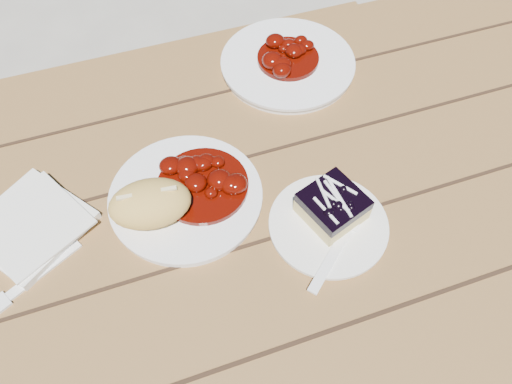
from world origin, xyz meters
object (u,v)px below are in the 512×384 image
object	(u,v)px
main_plate	(186,198)
bread_roll	(150,204)
blueberry_cake	(333,206)
second_plate	(288,64)
picnic_table	(93,294)
dessert_plate	(328,225)

from	to	relation	value
main_plate	bread_roll	size ratio (longest dim) A/B	1.92
blueberry_cake	second_plate	xyz separation A→B (m)	(0.06, 0.34, -0.03)
bread_roll	blueberry_cake	distance (m)	0.27
picnic_table	bread_roll	xyz separation A→B (m)	(0.14, 0.01, 0.21)
bread_roll	second_plate	xyz separation A→B (m)	(0.32, 0.26, -0.04)
bread_roll	dessert_plate	world-z (taller)	bread_roll
bread_roll	dessert_plate	distance (m)	0.27
main_plate	dessert_plate	size ratio (longest dim) A/B	1.34
blueberry_cake	dessert_plate	bearing A→B (deg)	-142.33
bread_roll	blueberry_cake	size ratio (longest dim) A/B	1.16
picnic_table	bread_roll	bearing A→B (deg)	3.44
dessert_plate	second_plate	world-z (taller)	second_plate
picnic_table	blueberry_cake	xyz separation A→B (m)	(0.40, -0.07, 0.19)
main_plate	dessert_plate	xyz separation A→B (m)	(0.19, -0.12, -0.00)
main_plate	dessert_plate	distance (m)	0.23
dessert_plate	blueberry_cake	bearing A→B (deg)	56.31
main_plate	second_plate	xyz separation A→B (m)	(0.26, 0.24, 0.00)
picnic_table	main_plate	distance (m)	0.26
picnic_table	second_plate	world-z (taller)	second_plate
picnic_table	second_plate	size ratio (longest dim) A/B	7.94
blueberry_cake	main_plate	bearing A→B (deg)	134.40
main_plate	second_plate	world-z (taller)	same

